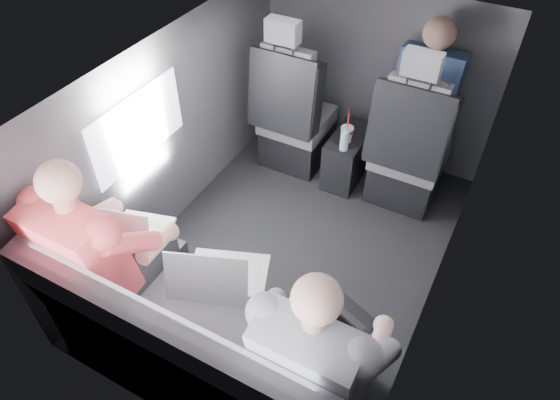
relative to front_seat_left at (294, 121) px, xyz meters
The scene contains 20 objects.
floor 1.03m from the front_seat_left, 61.81° to the right, with size 2.60×2.60×0.00m, color black.
ceiling 1.34m from the front_seat_left, 61.81° to the right, with size 2.60×2.60×0.00m, color #B2B2AD.
panel_left 0.99m from the front_seat_left, 118.19° to the right, with size 0.02×2.60×1.35m, color #56565B.
panel_right 1.61m from the front_seat_left, 31.88° to the right, with size 0.02×2.60×1.35m, color #56565B.
panel_front 0.70m from the front_seat_left, 45.65° to the left, with size 1.80×0.02×1.35m, color #56565B.
panel_back 2.20m from the front_seat_left, 78.12° to the right, with size 1.80×0.02×1.35m, color #56565B.
side_window 1.32m from the front_seat_left, 110.67° to the right, with size 0.02×0.75×0.42m, color white.
seatbelt 1.00m from the front_seat_left, 10.68° to the right, with size 0.05×0.01×0.65m, color black.
front_seat_left is the anchor object (origin of this frame).
front_seat_right 0.90m from the front_seat_left, ahead, with size 0.52×0.58×1.26m.
center_console 0.49m from the front_seat_left, ahead, with size 0.24×0.48×0.41m.
rear_bench 1.96m from the front_seat_left, 76.69° to the right, with size 1.60×0.57×0.92m.
soda_cup 0.46m from the front_seat_left, ahead, with size 0.09×0.09×0.28m.
water_bottle 0.50m from the front_seat_left, 16.40° to the right, with size 0.06×0.06×0.18m.
laptop_white 1.62m from the front_seat_left, 94.58° to the right, with size 0.35×0.35×0.23m.
laptop_silver 1.73m from the front_seat_left, 74.88° to the right, with size 0.46×0.48×0.28m.
laptop_black 1.93m from the front_seat_left, 57.67° to the right, with size 0.39×0.40×0.24m.
passenger_rear_left 1.83m from the front_seat_left, 94.33° to the right, with size 0.55×0.66×1.29m.
passenger_rear_right 2.11m from the front_seat_left, 59.70° to the right, with size 0.52×0.64×1.26m.
passenger_front_right 0.98m from the front_seat_left, 16.35° to the left, with size 0.42×0.42×0.87m.
Camera 1 is at (0.97, -2.01, 2.56)m, focal length 32.00 mm.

